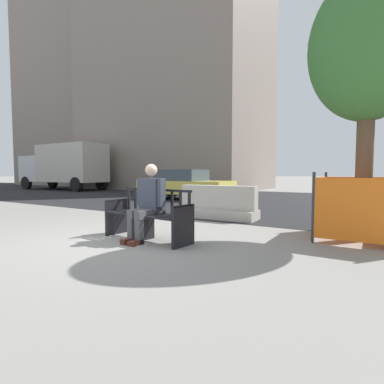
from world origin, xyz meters
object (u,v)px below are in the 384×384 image
at_px(street_bench, 148,217).
at_px(construction_fence, 363,206).
at_px(delivery_truck, 64,165).
at_px(car_taxi_near, 184,184).
at_px(jersey_barrier_centre, 218,205).
at_px(seated_person, 148,201).
at_px(street_tree, 368,49).

bearing_deg(street_bench, construction_fence, 30.94).
distance_m(construction_fence, delivery_truck, 19.40).
height_order(construction_fence, delivery_truck, delivery_truck).
bearing_deg(car_taxi_near, street_bench, -61.61).
bearing_deg(jersey_barrier_centre, car_taxi_near, 131.84).
distance_m(seated_person, delivery_truck, 17.45).
distance_m(street_tree, delivery_truck, 19.43).
relative_size(jersey_barrier_centre, delivery_truck, 0.29).
bearing_deg(jersey_barrier_centre, street_tree, -15.62).
bearing_deg(street_tree, delivery_truck, 158.75).
xyz_separation_m(seated_person, street_tree, (3.13, 1.98, 2.54)).
height_order(jersey_barrier_centre, car_taxi_near, car_taxi_near).
bearing_deg(car_taxi_near, delivery_truck, 170.04).
relative_size(jersey_barrier_centre, car_taxi_near, 0.49).
distance_m(jersey_barrier_centre, car_taxi_near, 5.61).
xyz_separation_m(street_tree, construction_fence, (0.00, -0.00, -2.64)).
xyz_separation_m(seated_person, jersey_barrier_centre, (-0.10, 2.88, -0.35)).
height_order(jersey_barrier_centre, construction_fence, construction_fence).
bearing_deg(street_tree, jersey_barrier_centre, 164.38).
bearing_deg(car_taxi_near, construction_fence, -36.06).
bearing_deg(seated_person, car_taxi_near, 118.54).
bearing_deg(seated_person, jersey_barrier_centre, 92.00).
height_order(seated_person, jersey_barrier_centre, seated_person).
relative_size(seated_person, street_tree, 0.29).
bearing_deg(street_tree, construction_fence, -26.57).
distance_m(seated_person, street_tree, 4.49).
height_order(street_bench, construction_fence, construction_fence).
distance_m(seated_person, construction_fence, 3.71).
relative_size(street_bench, seated_person, 1.32).
xyz_separation_m(jersey_barrier_centre, street_tree, (3.23, -0.90, 2.89)).
xyz_separation_m(street_bench, construction_fence, (3.19, 1.91, 0.19)).
relative_size(street_tree, construction_fence, 3.15).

